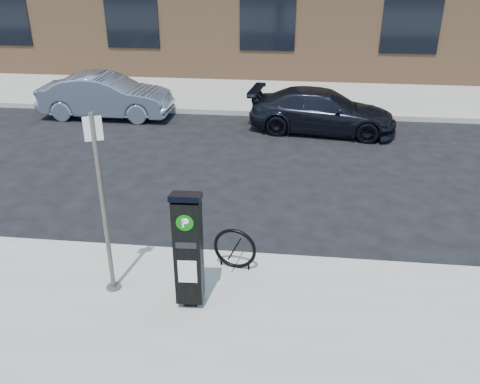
# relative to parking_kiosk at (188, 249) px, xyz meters

# --- Properties ---
(ground) EXTENTS (120.00, 120.00, 0.00)m
(ground) POSITION_rel_parking_kiosk_xyz_m (0.14, 1.35, -1.04)
(ground) COLOR black
(ground) RESTS_ON ground
(sidewalk_far) EXTENTS (60.00, 12.00, 0.15)m
(sidewalk_far) POSITION_rel_parking_kiosk_xyz_m (0.14, 15.35, -0.96)
(sidewalk_far) COLOR gray
(sidewalk_far) RESTS_ON ground
(curb_near) EXTENTS (60.00, 0.12, 0.16)m
(curb_near) POSITION_rel_parking_kiosk_xyz_m (0.14, 1.33, -0.96)
(curb_near) COLOR #9E9B93
(curb_near) RESTS_ON ground
(curb_far) EXTENTS (60.00, 0.12, 0.16)m
(curb_far) POSITION_rel_parking_kiosk_xyz_m (0.14, 9.37, -0.96)
(curb_far) COLOR #9E9B93
(curb_far) RESTS_ON ground
(parking_kiosk) EXTENTS (0.41, 0.37, 1.73)m
(parking_kiosk) POSITION_rel_parking_kiosk_xyz_m (0.00, 0.00, 0.00)
(parking_kiosk) COLOR black
(parking_kiosk) RESTS_ON sidewalk_near
(sign_pole) EXTENTS (0.22, 0.21, 2.66)m
(sign_pole) POSITION_rel_parking_kiosk_xyz_m (-1.19, 0.21, 0.43)
(sign_pole) COLOR #605B55
(sign_pole) RESTS_ON sidewalk_near
(bike_rack) EXTENTS (0.68, 0.18, 0.68)m
(bike_rack) POSITION_rel_parking_kiosk_xyz_m (0.50, 0.95, -0.55)
(bike_rack) COLOR black
(bike_rack) RESTS_ON sidewalk_near
(car_silver) EXTENTS (3.90, 1.37, 1.28)m
(car_silver) POSITION_rel_parking_kiosk_xyz_m (-4.37, 8.75, -0.39)
(car_silver) COLOR gray
(car_silver) RESTS_ON ground
(car_dark) EXTENTS (4.19, 2.12, 1.17)m
(car_dark) POSITION_rel_parking_kiosk_xyz_m (2.04, 8.13, -0.45)
(car_dark) COLOR black
(car_dark) RESTS_ON ground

